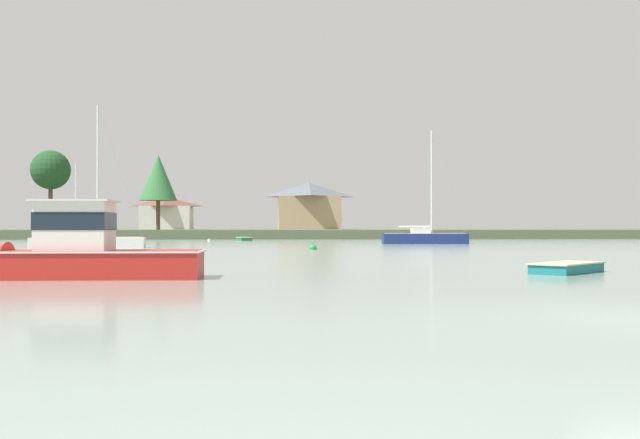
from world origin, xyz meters
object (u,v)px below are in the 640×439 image
at_px(cruiser_red, 64,261).
at_px(mooring_buoy_green, 313,248).
at_px(sailboat_navy, 425,241).
at_px(mooring_buoy_white, 209,240).
at_px(sailboat_white, 88,245).
at_px(dinghy_green, 244,239).
at_px(dinghy_teal, 567,269).

bearing_deg(cruiser_red, mooring_buoy_green, 72.08).
relative_size(sailboat_navy, cruiser_red, 1.40).
height_order(sailboat_navy, mooring_buoy_white, sailboat_navy).
bearing_deg(mooring_buoy_white, sailboat_white, -104.45).
height_order(sailboat_navy, cruiser_red, sailboat_navy).
bearing_deg(dinghy_green, mooring_buoy_green, -80.22).
height_order(cruiser_red, mooring_buoy_green, cruiser_red).
bearing_deg(cruiser_red, sailboat_white, 101.84).
distance_m(dinghy_teal, mooring_buoy_white, 60.50).
relative_size(mooring_buoy_white, mooring_buoy_green, 0.70).
relative_size(cruiser_red, dinghy_green, 2.49).
distance_m(mooring_buoy_white, mooring_buoy_green, 32.52).
height_order(cruiser_red, dinghy_green, cruiser_red).
relative_size(dinghy_teal, dinghy_green, 1.05).
xyz_separation_m(dinghy_teal, cruiser_red, (-16.31, -1.58, 0.40)).
bearing_deg(cruiser_red, dinghy_green, 86.78).
relative_size(cruiser_red, sailboat_white, 0.71).
distance_m(dinghy_teal, sailboat_white, 39.48).
bearing_deg(sailboat_white, sailboat_navy, 22.28).
relative_size(dinghy_teal, mooring_buoy_green, 5.78).
bearing_deg(dinghy_teal, dinghy_green, 101.95).
distance_m(sailboat_navy, dinghy_green, 24.29).
bearing_deg(dinghy_green, dinghy_teal, -78.05).
relative_size(dinghy_teal, sailboat_white, 0.30).
xyz_separation_m(dinghy_green, mooring_buoy_white, (-3.72, -2.39, -0.07)).
height_order(dinghy_teal, dinghy_green, dinghy_green).
height_order(dinghy_teal, mooring_buoy_green, mooring_buoy_green).
xyz_separation_m(dinghy_green, mooring_buoy_green, (5.77, -33.49, -0.04)).
distance_m(dinghy_teal, cruiser_red, 16.39).
bearing_deg(dinghy_green, cruiser_red, -93.22).
bearing_deg(mooring_buoy_green, sailboat_navy, 55.30).
height_order(cruiser_red, mooring_buoy_white, cruiser_red).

